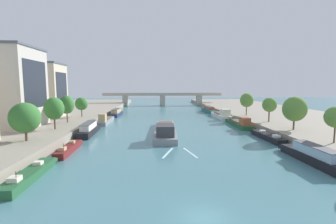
# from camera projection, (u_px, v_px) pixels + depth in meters

# --- Properties ---
(ground_plane) EXTENTS (400.00, 400.00, 0.00)m
(ground_plane) POSITION_uv_depth(u_px,v_px,m) (204.00, 219.00, 18.92)
(ground_plane) COLOR teal
(quay_left) EXTENTS (36.00, 170.00, 1.68)m
(quay_left) POSITION_uv_depth(u_px,v_px,m) (43.00, 118.00, 71.36)
(quay_left) COLOR gray
(quay_left) RESTS_ON ground
(quay_right) EXTENTS (36.00, 170.00, 1.68)m
(quay_right) POSITION_uv_depth(u_px,v_px,m) (286.00, 117.00, 75.45)
(quay_right) COLOR gray
(quay_right) RESTS_ON ground
(barge_midriver) EXTENTS (5.55, 24.04, 3.24)m
(barge_midriver) POSITION_uv_depth(u_px,v_px,m) (165.00, 130.00, 52.00)
(barge_midriver) COLOR gray
(barge_midriver) RESTS_ON ground
(wake_behind_barge) EXTENTS (5.59, 6.01, 0.03)m
(wake_behind_barge) POSITION_uv_depth(u_px,v_px,m) (179.00, 153.00, 37.58)
(wake_behind_barge) COLOR silver
(wake_behind_barge) RESTS_ON ground
(moored_boat_left_near) EXTENTS (2.26, 11.34, 2.12)m
(moored_boat_left_near) POSITION_uv_depth(u_px,v_px,m) (30.00, 174.00, 27.04)
(moored_boat_left_near) COLOR #235633
(moored_boat_left_near) RESTS_ON ground
(moored_boat_left_gap_after) EXTENTS (1.95, 10.06, 2.12)m
(moored_boat_left_gap_after) POSITION_uv_depth(u_px,v_px,m) (69.00, 148.00, 38.17)
(moored_boat_left_gap_after) COLOR maroon
(moored_boat_left_gap_after) RESTS_ON ground
(moored_boat_left_upstream) EXTENTS (2.91, 13.23, 2.69)m
(moored_boat_left_upstream) POSITION_uv_depth(u_px,v_px,m) (89.00, 129.00, 52.08)
(moored_boat_left_upstream) COLOR black
(moored_boat_left_upstream) RESTS_ON ground
(moored_boat_left_midway) EXTENTS (2.50, 13.86, 3.21)m
(moored_boat_left_midway) POSITION_uv_depth(u_px,v_px,m) (106.00, 120.00, 67.27)
(moored_boat_left_midway) COLOR gray
(moored_boat_left_midway) RESTS_ON ground
(moored_boat_left_second) EXTENTS (2.98, 12.55, 2.59)m
(moored_boat_left_second) POSITION_uv_depth(u_px,v_px,m) (117.00, 113.00, 84.25)
(moored_boat_left_second) COLOR #1E284C
(moored_boat_left_second) RESTS_ON ground
(moored_boat_right_near) EXTENTS (2.83, 12.84, 2.57)m
(moored_boat_right_near) POSITION_uv_depth(u_px,v_px,m) (313.00, 155.00, 32.62)
(moored_boat_right_near) COLOR black
(moored_boat_right_near) RESTS_ON ground
(moored_boat_right_far) EXTENTS (2.41, 11.46, 2.19)m
(moored_boat_right_far) POSITION_uv_depth(u_px,v_px,m) (267.00, 136.00, 47.11)
(moored_boat_right_far) COLOR black
(moored_boat_right_far) RESTS_ON ground
(moored_boat_right_upstream) EXTENTS (2.98, 15.29, 2.95)m
(moored_boat_right_upstream) POSITION_uv_depth(u_px,v_px,m) (239.00, 123.00, 62.18)
(moored_boat_right_upstream) COLOR #235633
(moored_boat_right_upstream) RESTS_ON ground
(moored_boat_right_end) EXTENTS (3.41, 15.94, 3.43)m
(moored_boat_right_end) POSITION_uv_depth(u_px,v_px,m) (221.00, 115.00, 78.42)
(moored_boat_right_end) COLOR silver
(moored_boat_right_end) RESTS_ON ground
(moored_boat_right_lone) EXTENTS (2.89, 15.12, 2.52)m
(moored_boat_right_lone) POSITION_uv_depth(u_px,v_px,m) (208.00, 110.00, 96.02)
(moored_boat_right_lone) COLOR #23666B
(moored_boat_right_lone) RESTS_ON ground
(tree_left_nearest) EXTENTS (4.79, 4.79, 6.37)m
(tree_left_nearest) POSITION_uv_depth(u_px,v_px,m) (25.00, 118.00, 38.29)
(tree_left_nearest) COLOR brown
(tree_left_nearest) RESTS_ON quay_left
(tree_left_end_of_row) EXTENTS (4.00, 4.00, 6.72)m
(tree_left_end_of_row) POSITION_uv_depth(u_px,v_px,m) (54.00, 109.00, 48.68)
(tree_left_end_of_row) COLOR brown
(tree_left_end_of_row) RESTS_ON quay_left
(tree_left_second) EXTENTS (3.62, 3.62, 6.70)m
(tree_left_second) POSITION_uv_depth(u_px,v_px,m) (67.00, 105.00, 58.07)
(tree_left_second) COLOR brown
(tree_left_second) RESTS_ON quay_left
(tree_left_far) EXTENTS (3.64, 3.64, 5.68)m
(tree_left_far) POSITION_uv_depth(u_px,v_px,m) (81.00, 104.00, 68.52)
(tree_left_far) COLOR brown
(tree_left_far) RESTS_ON quay_left
(tree_right_second) EXTENTS (3.34, 3.34, 5.84)m
(tree_right_second) POSITION_uv_depth(u_px,v_px,m) (336.00, 117.00, 36.91)
(tree_right_second) COLOR brown
(tree_right_second) RESTS_ON quay_right
(tree_right_end_of_row) EXTENTS (4.75, 4.75, 6.90)m
(tree_right_end_of_row) POSITION_uv_depth(u_px,v_px,m) (295.00, 109.00, 48.15)
(tree_right_end_of_row) COLOR brown
(tree_right_end_of_row) RESTS_ON quay_right
(tree_right_by_lamp) EXTENTS (3.53, 3.53, 6.13)m
(tree_right_by_lamp) POSITION_uv_depth(u_px,v_px,m) (269.00, 105.00, 58.93)
(tree_right_by_lamp) COLOR brown
(tree_right_by_lamp) RESTS_ON quay_right
(tree_right_midway) EXTENTS (4.08, 4.08, 6.85)m
(tree_right_midway) POSITION_uv_depth(u_px,v_px,m) (247.00, 100.00, 71.95)
(tree_right_midway) COLOR brown
(tree_right_midway) RESTS_ON quay_right
(building_left_middle) EXTENTS (15.83, 12.46, 17.66)m
(building_left_middle) POSITION_uv_depth(u_px,v_px,m) (0.00, 87.00, 50.95)
(building_left_middle) COLOR #BCB2A8
(building_left_middle) RESTS_ON quay_left
(building_left_far_end) EXTENTS (12.99, 9.93, 15.80)m
(building_left_far_end) POSITION_uv_depth(u_px,v_px,m) (40.00, 90.00, 68.68)
(building_left_far_end) COLOR beige
(building_left_far_end) RESTS_ON quay_left
(bridge_far) EXTENTS (64.78, 4.40, 6.94)m
(bridge_far) POSITION_uv_depth(u_px,v_px,m) (163.00, 97.00, 128.86)
(bridge_far) COLOR #ADA899
(bridge_far) RESTS_ON ground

